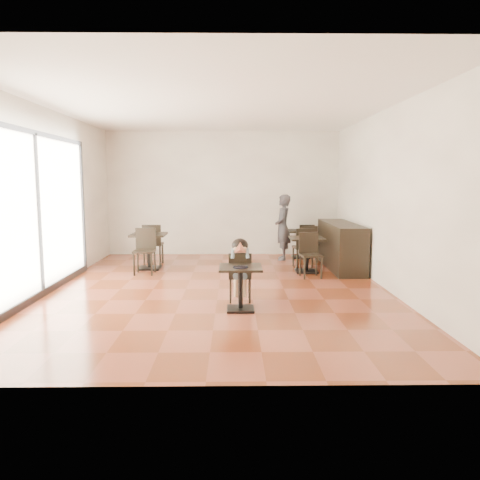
{
  "coord_description": "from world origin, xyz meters",
  "views": [
    {
      "loc": [
        0.27,
        -8.23,
        1.94
      ],
      "look_at": [
        0.37,
        -0.89,
        1.0
      ],
      "focal_mm": 35.0,
      "sensor_mm": 36.0,
      "label": 1
    }
  ],
  "objects_px": {
    "child": "(240,270)",
    "chair_mid_b": "(311,255)",
    "chair_left_b": "(144,252)",
    "cafe_table_back": "(301,244)",
    "chair_left_a": "(153,244)",
    "child_table": "(240,288)",
    "cafe_table_left": "(149,251)",
    "chair_mid_a": "(303,248)",
    "chair_back_a": "(306,241)",
    "adult_patron": "(283,227)",
    "cafe_table_mid": "(307,255)",
    "child_chair": "(240,276)",
    "chair_back_b": "(310,244)"
  },
  "relations": [
    {
      "from": "child",
      "to": "chair_mid_b",
      "type": "bearing_deg",
      "value": 51.47
    },
    {
      "from": "chair_left_b",
      "to": "chair_mid_b",
      "type": "bearing_deg",
      "value": -6.04
    },
    {
      "from": "cafe_table_back",
      "to": "chair_left_a",
      "type": "relative_size",
      "value": 0.74
    },
    {
      "from": "child_table",
      "to": "cafe_table_left",
      "type": "height_order",
      "value": "cafe_table_left"
    },
    {
      "from": "chair_mid_a",
      "to": "chair_back_a",
      "type": "height_order",
      "value": "chair_mid_a"
    },
    {
      "from": "chair_mid_a",
      "to": "chair_mid_b",
      "type": "xyz_separation_m",
      "value": [
        0.0,
        -1.1,
        0.0
      ]
    },
    {
      "from": "child",
      "to": "chair_left_a",
      "type": "relative_size",
      "value": 1.07
    },
    {
      "from": "chair_left_a",
      "to": "chair_back_a",
      "type": "xyz_separation_m",
      "value": [
        3.69,
        1.03,
        -0.05
      ]
    },
    {
      "from": "child",
      "to": "chair_left_a",
      "type": "xyz_separation_m",
      "value": [
        -1.95,
        3.31,
        -0.03
      ]
    },
    {
      "from": "adult_patron",
      "to": "chair_mid_a",
      "type": "xyz_separation_m",
      "value": [
        0.34,
        -1.02,
        -0.35
      ]
    },
    {
      "from": "child",
      "to": "child_table",
      "type": "bearing_deg",
      "value": -90.0
    },
    {
      "from": "cafe_table_back",
      "to": "chair_back_a",
      "type": "distance_m",
      "value": 0.19
    },
    {
      "from": "child_table",
      "to": "adult_patron",
      "type": "bearing_deg",
      "value": 76.21
    },
    {
      "from": "cafe_table_mid",
      "to": "adult_patron",
      "type": "bearing_deg",
      "value": 102.31
    },
    {
      "from": "cafe_table_left",
      "to": "chair_back_a",
      "type": "xyz_separation_m",
      "value": [
        3.69,
        1.58,
        0.03
      ]
    },
    {
      "from": "child_chair",
      "to": "chair_back_b",
      "type": "bearing_deg",
      "value": -115.26
    },
    {
      "from": "cafe_table_mid",
      "to": "cafe_table_back",
      "type": "height_order",
      "value": "cafe_table_mid"
    },
    {
      "from": "child_table",
      "to": "chair_back_a",
      "type": "bearing_deg",
      "value": 70.43
    },
    {
      "from": "adult_patron",
      "to": "chair_back_b",
      "type": "bearing_deg",
      "value": 71.33
    },
    {
      "from": "adult_patron",
      "to": "chair_left_b",
      "type": "relative_size",
      "value": 1.69
    },
    {
      "from": "child",
      "to": "cafe_table_back",
      "type": "relative_size",
      "value": 1.45
    },
    {
      "from": "adult_patron",
      "to": "chair_left_a",
      "type": "distance_m",
      "value": 3.13
    },
    {
      "from": "cafe_table_back",
      "to": "child",
      "type": "bearing_deg",
      "value": -110.67
    },
    {
      "from": "child",
      "to": "adult_patron",
      "type": "xyz_separation_m",
      "value": [
        1.1,
        3.93,
        0.29
      ]
    },
    {
      "from": "child",
      "to": "chair_mid_a",
      "type": "bearing_deg",
      "value": 63.64
    },
    {
      "from": "child_chair",
      "to": "chair_left_a",
      "type": "height_order",
      "value": "chair_left_a"
    },
    {
      "from": "child_chair",
      "to": "cafe_table_mid",
      "type": "relative_size",
      "value": 1.08
    },
    {
      "from": "cafe_table_back",
      "to": "chair_left_b",
      "type": "distance_m",
      "value": 4.09
    },
    {
      "from": "child_chair",
      "to": "cafe_table_back",
      "type": "relative_size",
      "value": 1.15
    },
    {
      "from": "cafe_table_mid",
      "to": "chair_back_b",
      "type": "distance_m",
      "value": 1.36
    },
    {
      "from": "cafe_table_left",
      "to": "child",
      "type": "bearing_deg",
      "value": -54.72
    },
    {
      "from": "child_chair",
      "to": "chair_left_b",
      "type": "xyz_separation_m",
      "value": [
        -1.95,
        2.21,
        0.07
      ]
    },
    {
      "from": "child",
      "to": "chair_mid_b",
      "type": "relative_size",
      "value": 1.13
    },
    {
      "from": "chair_mid_b",
      "to": "child_table",
      "type": "bearing_deg",
      "value": -128.19
    },
    {
      "from": "cafe_table_mid",
      "to": "cafe_table_left",
      "type": "bearing_deg",
      "value": 173.33
    },
    {
      "from": "cafe_table_left",
      "to": "chair_left_b",
      "type": "height_order",
      "value": "chair_left_b"
    },
    {
      "from": "chair_mid_a",
      "to": "chair_back_b",
      "type": "relative_size",
      "value": 1.07
    },
    {
      "from": "chair_mid_b",
      "to": "chair_left_b",
      "type": "height_order",
      "value": "chair_left_b"
    },
    {
      "from": "child_table",
      "to": "chair_left_a",
      "type": "relative_size",
      "value": 0.71
    },
    {
      "from": "chair_back_a",
      "to": "cafe_table_left",
      "type": "bearing_deg",
      "value": 25.9
    },
    {
      "from": "child",
      "to": "chair_back_a",
      "type": "xyz_separation_m",
      "value": [
        1.74,
        4.34,
        -0.09
      ]
    },
    {
      "from": "child",
      "to": "chair_back_a",
      "type": "distance_m",
      "value": 4.68
    },
    {
      "from": "child_table",
      "to": "child",
      "type": "bearing_deg",
      "value": 90.0
    },
    {
      "from": "child_table",
      "to": "adult_patron",
      "type": "distance_m",
      "value": 4.64
    },
    {
      "from": "child_chair",
      "to": "cafe_table_left",
      "type": "distance_m",
      "value": 3.38
    },
    {
      "from": "adult_patron",
      "to": "cafe_table_left",
      "type": "distance_m",
      "value": 3.3
    },
    {
      "from": "cafe_table_mid",
      "to": "chair_mid_a",
      "type": "xyz_separation_m",
      "value": [
        0.0,
        0.55,
        0.08
      ]
    },
    {
      "from": "child_chair",
      "to": "adult_patron",
      "type": "xyz_separation_m",
      "value": [
        1.1,
        3.93,
        0.4
      ]
    },
    {
      "from": "adult_patron",
      "to": "chair_back_a",
      "type": "distance_m",
      "value": 0.85
    },
    {
      "from": "child_table",
      "to": "chair_mid_a",
      "type": "relative_size",
      "value": 0.75
    }
  ]
}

